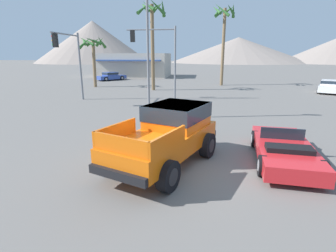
{
  "coord_description": "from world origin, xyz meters",
  "views": [
    {
      "loc": [
        0.82,
        -8.11,
        3.66
      ],
      "look_at": [
        -0.43,
        1.1,
        1.12
      ],
      "focal_mm": 28.0,
      "sensor_mm": 36.0,
      "label": 1
    }
  ],
  "objects_px": {
    "palm_tree_tall": "(224,26)",
    "traffic_light_crosswalk": "(157,49)",
    "orange_pickup_truck": "(169,131)",
    "palm_tree_leaning": "(93,48)",
    "street_lamp_post": "(148,31)",
    "red_convertible_car": "(284,150)",
    "palm_tree_short": "(153,24)",
    "parked_car_blue": "(111,76)",
    "parked_car_white": "(330,86)",
    "traffic_light_main": "(70,53)"
  },
  "relations": [
    {
      "from": "red_convertible_car",
      "to": "parked_car_blue",
      "type": "distance_m",
      "value": 32.92
    },
    {
      "from": "street_lamp_post",
      "to": "palm_tree_short",
      "type": "distance_m",
      "value": 12.96
    },
    {
      "from": "palm_tree_tall",
      "to": "palm_tree_leaning",
      "type": "xyz_separation_m",
      "value": [
        -14.63,
        -3.82,
        -2.5
      ]
    },
    {
      "from": "red_convertible_car",
      "to": "palm_tree_short",
      "type": "distance_m",
      "value": 21.04
    },
    {
      "from": "traffic_light_crosswalk",
      "to": "palm_tree_tall",
      "type": "xyz_separation_m",
      "value": [
        5.97,
        11.29,
        2.77
      ]
    },
    {
      "from": "orange_pickup_truck",
      "to": "palm_tree_leaning",
      "type": "bearing_deg",
      "value": 140.84
    },
    {
      "from": "street_lamp_post",
      "to": "palm_tree_tall",
      "type": "bearing_deg",
      "value": 74.12
    },
    {
      "from": "orange_pickup_truck",
      "to": "traffic_light_main",
      "type": "xyz_separation_m",
      "value": [
        -8.95,
        10.72,
        2.64
      ]
    },
    {
      "from": "parked_car_blue",
      "to": "palm_tree_short",
      "type": "height_order",
      "value": "palm_tree_short"
    },
    {
      "from": "red_convertible_car",
      "to": "palm_tree_tall",
      "type": "distance_m",
      "value": 24.93
    },
    {
      "from": "parked_car_blue",
      "to": "traffic_light_crosswalk",
      "type": "xyz_separation_m",
      "value": [
        9.7,
        -15.73,
        3.5
      ]
    },
    {
      "from": "red_convertible_car",
      "to": "parked_car_white",
      "type": "relative_size",
      "value": 1.05
    },
    {
      "from": "orange_pickup_truck",
      "to": "palm_tree_leaning",
      "type": "xyz_separation_m",
      "value": [
        -11.43,
        20.81,
        3.26
      ]
    },
    {
      "from": "parked_car_blue",
      "to": "street_lamp_post",
      "type": "bearing_deg",
      "value": -26.15
    },
    {
      "from": "street_lamp_post",
      "to": "palm_tree_tall",
      "type": "relative_size",
      "value": 0.88
    },
    {
      "from": "palm_tree_leaning",
      "to": "traffic_light_main",
      "type": "bearing_deg",
      "value": -76.21
    },
    {
      "from": "orange_pickup_truck",
      "to": "palm_tree_tall",
      "type": "bearing_deg",
      "value": 104.66
    },
    {
      "from": "red_convertible_car",
      "to": "parked_car_white",
      "type": "height_order",
      "value": "parked_car_white"
    },
    {
      "from": "street_lamp_post",
      "to": "palm_tree_tall",
      "type": "height_order",
      "value": "palm_tree_tall"
    },
    {
      "from": "street_lamp_post",
      "to": "traffic_light_crosswalk",
      "type": "bearing_deg",
      "value": 96.14
    },
    {
      "from": "red_convertible_car",
      "to": "traffic_light_crosswalk",
      "type": "relative_size",
      "value": 0.79
    },
    {
      "from": "traffic_light_crosswalk",
      "to": "palm_tree_leaning",
      "type": "height_order",
      "value": "traffic_light_crosswalk"
    },
    {
      "from": "traffic_light_crosswalk",
      "to": "traffic_light_main",
      "type": "bearing_deg",
      "value": 23.03
    },
    {
      "from": "parked_car_white",
      "to": "street_lamp_post",
      "type": "distance_m",
      "value": 20.61
    },
    {
      "from": "parked_car_blue",
      "to": "traffic_light_main",
      "type": "height_order",
      "value": "traffic_light_main"
    },
    {
      "from": "traffic_light_main",
      "to": "street_lamp_post",
      "type": "relative_size",
      "value": 0.65
    },
    {
      "from": "traffic_light_main",
      "to": "traffic_light_crosswalk",
      "type": "relative_size",
      "value": 0.91
    },
    {
      "from": "palm_tree_tall",
      "to": "red_convertible_car",
      "type": "bearing_deg",
      "value": -88.15
    },
    {
      "from": "palm_tree_tall",
      "to": "traffic_light_crosswalk",
      "type": "bearing_deg",
      "value": -117.9
    },
    {
      "from": "palm_tree_tall",
      "to": "palm_tree_leaning",
      "type": "relative_size",
      "value": 1.63
    },
    {
      "from": "orange_pickup_truck",
      "to": "traffic_light_crosswalk",
      "type": "relative_size",
      "value": 0.91
    },
    {
      "from": "orange_pickup_truck",
      "to": "red_convertible_car",
      "type": "height_order",
      "value": "orange_pickup_truck"
    },
    {
      "from": "palm_tree_short",
      "to": "palm_tree_leaning",
      "type": "xyz_separation_m",
      "value": [
        -7.27,
        1.85,
        -2.22
      ]
    },
    {
      "from": "street_lamp_post",
      "to": "palm_tree_leaning",
      "type": "relative_size",
      "value": 1.44
    },
    {
      "from": "red_convertible_car",
      "to": "traffic_light_main",
      "type": "distance_m",
      "value": 16.78
    },
    {
      "from": "red_convertible_car",
      "to": "palm_tree_short",
      "type": "xyz_separation_m",
      "value": [
        -8.14,
        18.4,
        6.17
      ]
    },
    {
      "from": "palm_tree_short",
      "to": "parked_car_blue",
      "type": "bearing_deg",
      "value": 129.42
    },
    {
      "from": "palm_tree_short",
      "to": "parked_car_white",
      "type": "bearing_deg",
      "value": 0.93
    },
    {
      "from": "parked_car_white",
      "to": "palm_tree_tall",
      "type": "bearing_deg",
      "value": 179.13
    },
    {
      "from": "orange_pickup_truck",
      "to": "traffic_light_main",
      "type": "relative_size",
      "value": 0.99
    },
    {
      "from": "traffic_light_main",
      "to": "traffic_light_crosswalk",
      "type": "bearing_deg",
      "value": 113.03
    },
    {
      "from": "palm_tree_short",
      "to": "palm_tree_leaning",
      "type": "bearing_deg",
      "value": 165.71
    },
    {
      "from": "parked_car_blue",
      "to": "traffic_light_crosswalk",
      "type": "bearing_deg",
      "value": -19.15
    },
    {
      "from": "traffic_light_main",
      "to": "palm_tree_tall",
      "type": "xyz_separation_m",
      "value": [
        12.16,
        13.91,
        3.12
      ]
    },
    {
      "from": "palm_tree_leaning",
      "to": "traffic_light_crosswalk",
      "type": "bearing_deg",
      "value": -40.77
    },
    {
      "from": "parked_car_blue",
      "to": "palm_tree_short",
      "type": "relative_size",
      "value": 0.5
    },
    {
      "from": "red_convertible_car",
      "to": "palm_tree_leaning",
      "type": "relative_size",
      "value": 0.81
    },
    {
      "from": "traffic_light_crosswalk",
      "to": "palm_tree_short",
      "type": "relative_size",
      "value": 0.66
    },
    {
      "from": "orange_pickup_truck",
      "to": "palm_tree_short",
      "type": "xyz_separation_m",
      "value": [
        -4.16,
        18.96,
        5.48
      ]
    },
    {
      "from": "traffic_light_main",
      "to": "palm_tree_tall",
      "type": "distance_m",
      "value": 18.74
    }
  ]
}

